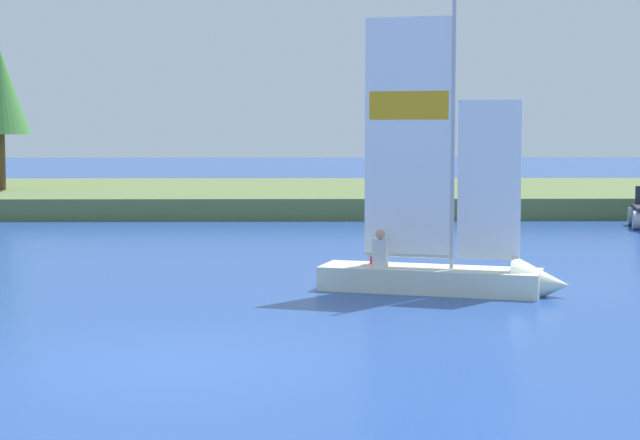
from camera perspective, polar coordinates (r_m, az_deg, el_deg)
ground_plane at (r=14.50m, az=-7.91°, el=-7.87°), size 200.00×200.00×0.00m
shore_bank at (r=43.87m, az=-3.24°, el=1.32°), size 80.00×15.13×0.76m
shoreline_tree_midleft at (r=43.39m, az=-17.05°, el=6.75°), size 2.31×2.31×5.67m
sailboat at (r=20.66m, az=7.72°, el=-2.54°), size 4.99×2.58×6.35m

